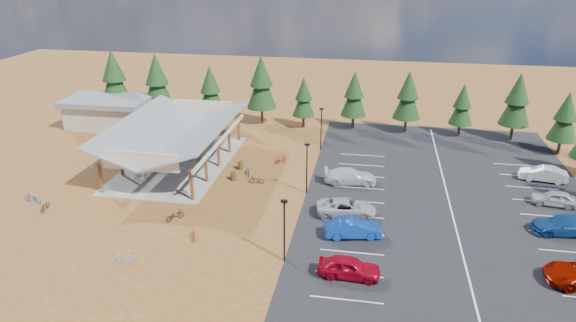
{
  "coord_description": "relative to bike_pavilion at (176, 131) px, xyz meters",
  "views": [
    {
      "loc": [
        11.04,
        -42.75,
        21.8
      ],
      "look_at": [
        2.87,
        3.73,
        2.53
      ],
      "focal_mm": 32.0,
      "sensor_mm": 36.0,
      "label": 1
    }
  ],
  "objects": [
    {
      "name": "trash_bin_0",
      "position": [
        7.18,
        -3.26,
        -3.37
      ],
      "size": [
        0.6,
        0.6,
        0.9
      ],
      "primitive_type": "cylinder",
      "color": "#4A331A",
      "rests_on": "ground"
    },
    {
      "name": "bike_10",
      "position": [
        -9.99,
        -11.44,
        -3.35
      ],
      "size": [
        1.89,
        0.87,
        0.96
      ],
      "primitive_type": "imported",
      "rotation": [
        0.0,
        0.0,
        4.58
      ],
      "color": "#134B9B",
      "rests_on": "ground"
    },
    {
      "name": "car_0",
      "position": [
        19.95,
        -18.25,
        -3.02
      ],
      "size": [
        4.55,
        1.92,
        1.54
      ],
      "primitive_type": "imported",
      "rotation": [
        0.0,
        0.0,
        1.55
      ],
      "color": "#9B0418",
      "rests_on": "asphalt_lot"
    },
    {
      "name": "car_2",
      "position": [
        19.12,
        -8.91,
        -3.05
      ],
      "size": [
        5.55,
        3.04,
        1.47
      ],
      "primitive_type": "imported",
      "rotation": [
        0.0,
        0.0,
        1.69
      ],
      "color": "#ABAEB3",
      "rests_on": "asphalt_lot"
    },
    {
      "name": "pine_3",
      "position": [
        5.93,
        15.72,
        1.88
      ],
      "size": [
        4.01,
        4.01,
        9.34
      ],
      "color": "#382314",
      "rests_on": "ground"
    },
    {
      "name": "bike_2",
      "position": [
        -1.31,
        1.94,
        -3.32
      ],
      "size": [
        1.62,
        1.01,
        0.81
      ],
      "primitive_type": "imported",
      "rotation": [
        0.0,
        0.0,
        1.23
      ],
      "color": "#1C2398",
      "rests_on": "concrete_pad"
    },
    {
      "name": "pine_2",
      "position": [
        -0.64,
        14.02,
        1.1
      ],
      "size": [
        3.46,
        3.46,
        8.07
      ],
      "color": "#382314",
      "rests_on": "ground"
    },
    {
      "name": "car_3",
      "position": [
        19.05,
        -1.98,
        -3.03
      ],
      "size": [
        5.46,
        2.79,
        1.52
      ],
      "primitive_type": "imported",
      "rotation": [
        0.0,
        0.0,
        1.7
      ],
      "color": "silver",
      "rests_on": "asphalt_lot"
    },
    {
      "name": "bike_11",
      "position": [
        7.11,
        -15.13,
        -3.36
      ],
      "size": [
        1.0,
        1.58,
        0.92
      ],
      "primitive_type": "imported",
      "rotation": [
        0.0,
        0.0,
        0.4
      ],
      "color": "maroon",
      "rests_on": "ground"
    },
    {
      "name": "car_9",
      "position": [
        38.41,
        2.06,
        -3.03
      ],
      "size": [
        4.76,
        2.23,
        1.51
      ],
      "primitive_type": "imported",
      "rotation": [
        0.0,
        0.0,
        -1.71
      ],
      "color": "#BCBCBC",
      "rests_on": "asphalt_lot"
    },
    {
      "name": "pine_0",
      "position": [
        -14.61,
        14.68,
        2.06
      ],
      "size": [
        4.13,
        4.13,
        9.62
      ],
      "color": "#382314",
      "rests_on": "ground"
    },
    {
      "name": "pine_5",
      "position": [
        18.27,
        15.5,
        0.93
      ],
      "size": [
        3.34,
        3.34,
        7.78
      ],
      "color": "#382314",
      "rests_on": "ground"
    },
    {
      "name": "pine_8",
      "position": [
        37.97,
        14.41,
        1.42
      ],
      "size": [
        3.68,
        3.68,
        8.58
      ],
      "color": "#382314",
      "rests_on": "ground"
    },
    {
      "name": "bike_0",
      "position": [
        -2.19,
        -4.82,
        -3.32
      ],
      "size": [
        1.61,
        0.91,
        0.8
      ],
      "primitive_type": "imported",
      "rotation": [
        0.0,
        0.0,
        1.83
      ],
      "color": "black",
      "rests_on": "concrete_pad"
    },
    {
      "name": "trash_bin_1",
      "position": [
        7.17,
        -0.37,
        -3.37
      ],
      "size": [
        0.6,
        0.6,
        0.9
      ],
      "primitive_type": "cylinder",
      "color": "#4A331A",
      "rests_on": "ground"
    },
    {
      "name": "bike_14",
      "position": [
        8.36,
        -1.64,
        -3.38
      ],
      "size": [
        1.06,
        1.79,
        0.89
      ],
      "primitive_type": "imported",
      "rotation": [
        0.0,
        0.0,
        0.3
      ],
      "color": "#1B50A0",
      "rests_on": "ground"
    },
    {
      "name": "bike_5",
      "position": [
        1.22,
        -2.88,
        -3.21
      ],
      "size": [
        1.71,
        0.53,
        1.02
      ],
      "primitive_type": "imported",
      "rotation": [
        0.0,
        0.0,
        1.6
      ],
      "color": "gray",
      "rests_on": "concrete_pad"
    },
    {
      "name": "bike_16",
      "position": [
        9.69,
        -3.66,
        -3.41
      ],
      "size": [
        1.61,
        0.63,
        0.84
      ],
      "primitive_type": "imported",
      "rotation": [
        0.0,
        0.0,
        4.76
      ],
      "color": "black",
      "rests_on": "ground"
    },
    {
      "name": "pine_13",
      "position": [
        42.31,
        10.3,
        0.74
      ],
      "size": [
        3.21,
        3.21,
        7.48
      ],
      "color": "#382314",
      "rests_on": "ground"
    },
    {
      "name": "bike_8",
      "position": [
        -7.84,
        -12.74,
        -3.39
      ],
      "size": [
        0.83,
        1.73,
        0.87
      ],
      "primitive_type": "imported",
      "rotation": [
        0.0,
        0.0,
        0.15
      ],
      "color": "black",
      "rests_on": "ground"
    },
    {
      "name": "bike_1",
      "position": [
        -1.52,
        -3.09,
        -3.23
      ],
      "size": [
        1.72,
        0.86,
        1.0
      ],
      "primitive_type": "imported",
      "rotation": [
        0.0,
        0.0,
        1.82
      ],
      "color": "gray",
      "rests_on": "concrete_pad"
    },
    {
      "name": "asphalt_lot",
      "position": [
        28.5,
        -4.0,
        -3.8
      ],
      "size": [
        27.0,
        44.0,
        0.04
      ],
      "primitive_type": "cube",
      "color": "black",
      "rests_on": "ground"
    },
    {
      "name": "concrete_pad",
      "position": [
        0.0,
        0.0,
        -3.77
      ],
      "size": [
        10.6,
        18.6,
        0.1
      ],
      "primitive_type": "cube",
      "color": "gray",
      "rests_on": "ground"
    },
    {
      "name": "bike_4",
      "position": [
        3.1,
        -7.8,
        -3.32
      ],
      "size": [
        1.56,
        0.63,
        0.8
      ],
      "primitive_type": "imported",
      "rotation": [
        0.0,
        0.0,
        1.63
      ],
      "color": "black",
      "rests_on": "concrete_pad"
    },
    {
      "name": "bike_12",
      "position": [
        4.41,
        -12.35,
        -3.36
      ],
      "size": [
        1.59,
        1.77,
        0.93
      ],
      "primitive_type": "imported",
      "rotation": [
        0.0,
        0.0,
        2.47
      ],
      "color": "black",
      "rests_on": "ground"
    },
    {
      "name": "pine_7",
      "position": [
        31.76,
        14.92,
        0.34
      ],
      "size": [
        2.93,
        2.93,
        6.82
      ],
      "color": "#382314",
      "rests_on": "ground"
    },
    {
      "name": "car_7",
      "position": [
        37.28,
        -8.99,
        -3.0
      ],
      "size": [
        5.54,
        2.58,
        1.57
      ],
      "primitive_type": "imported",
      "rotation": [
        0.0,
        0.0,
        -1.5
      ],
      "color": "navy",
      "rests_on": "asphalt_lot"
    },
    {
      "name": "lamp_post_0",
      "position": [
        15.0,
        -17.0,
        -0.85
      ],
      "size": [
        0.5,
        0.25,
        5.14
      ],
      "color": "black",
      "rests_on": "ground"
    },
    {
      "name": "lamp_post_1",
      "position": [
        15.0,
        -5.0,
        -0.85
      ],
      "size": [
        0.5,
        0.25,
        5.14
      ],
      "color": "black",
      "rests_on": "ground"
    },
    {
      "name": "pine_6",
      "position": [
        25.08,
        15.2,
        1.17
      ],
      "size": [
        3.51,
        3.51,
        8.19
      ],
      "color": "#382314",
      "rests_on": "ground"
    },
    {
      "name": "pine_4",
      "position": [
        11.74,
        15.03,
        0.35
      ],
      "size": [
        2.94,
        2.94,
        6.85
      ],
      "color": "#382314",
      "rests_on": "ground"
    },
    {
      "name": "bike_9",
      "position": [
        -4.22,
        -8.37,
        -3.38
      ],
      "size": [
        1.46,
        1.16,
        0.89
      ],
      "primitive_type": "imported",
      "rotation": [
        0.0,
        0.0,
        2.16
      ],
      "color": "#92939A",
      "rests_on": "ground"
    },
    {
      "name": "car_1",
      "position": [
        19.93,
        -12.57,
        -3.01
      ],
      "size": [
        4.92,
        2.52,
        1.55
      ],
      "primitive_type": "imported",
      "rotation": [
        0.0,
        0.0,
        1.77
      ],
      "color": "#0E3A9B",
      "rests_on": "asphalt_lot"
    },
    {
      "name": "pine_1",
      "position": [
        -8.16,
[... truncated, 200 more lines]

